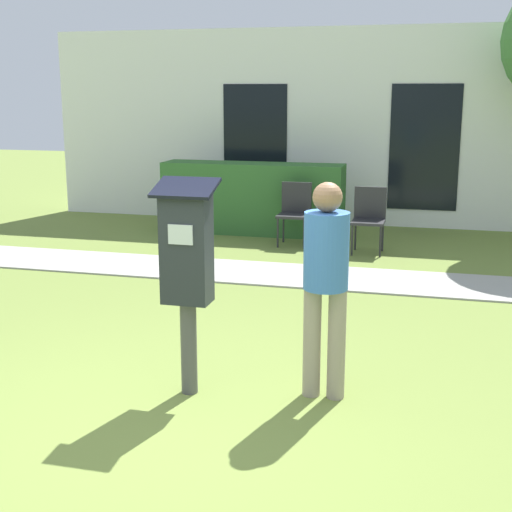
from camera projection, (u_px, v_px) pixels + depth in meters
The scene contains 8 objects.
ground_plane at pixel (165, 429), 4.73m from camera, with size 40.00×40.00×0.00m, color olive.
sidewalk at pixel (292, 275), 8.64m from camera, with size 12.00×1.10×0.02m.
building_facade at pixel (339, 128), 11.78m from camera, with size 10.00×0.26×3.20m.
parking_meter at pixel (187, 259), 5.08m from camera, with size 0.44×0.31×1.59m.
person_standing at pixel (326, 274), 5.03m from camera, with size 0.32×0.32×1.58m.
outdoor_chair_left at pixel (295, 208), 10.30m from camera, with size 0.44×0.44×0.90m.
outdoor_chair_middle at pixel (369, 214), 9.80m from camera, with size 0.44×0.44×0.90m.
hedge_row at pixel (253, 198), 11.13m from camera, with size 2.83×0.60×1.10m.
Camera 1 is at (1.68, -4.06, 2.19)m, focal length 50.00 mm.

